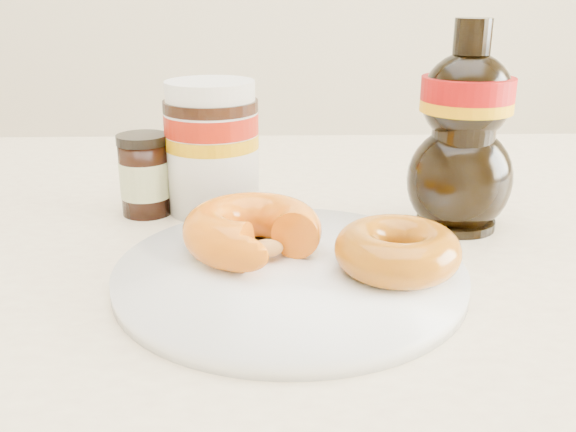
{
  "coord_description": "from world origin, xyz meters",
  "views": [
    {
      "loc": [
        0.02,
        -0.4,
        0.96
      ],
      "look_at": [
        0.03,
        0.1,
        0.79
      ],
      "focal_mm": 40.0,
      "sensor_mm": 36.0,
      "label": 1
    }
  ],
  "objects_px": {
    "dining_table": "(252,340)",
    "plate": "(290,273)",
    "donut_whole": "(397,250)",
    "nutella_jar": "(212,142)",
    "dark_jar": "(145,176)",
    "donut_bitten": "(252,230)",
    "syrup_bottle": "(464,128)"
  },
  "relations": [
    {
      "from": "dining_table",
      "to": "donut_whole",
      "type": "distance_m",
      "value": 0.17
    },
    {
      "from": "donut_whole",
      "to": "nutella_jar",
      "type": "height_order",
      "value": "nutella_jar"
    },
    {
      "from": "dining_table",
      "to": "dark_jar",
      "type": "height_order",
      "value": "dark_jar"
    },
    {
      "from": "dining_table",
      "to": "syrup_bottle",
      "type": "height_order",
      "value": "syrup_bottle"
    },
    {
      "from": "syrup_bottle",
      "to": "dark_jar",
      "type": "bearing_deg",
      "value": 171.37
    },
    {
      "from": "donut_bitten",
      "to": "syrup_bottle",
      "type": "relative_size",
      "value": 0.58
    },
    {
      "from": "nutella_jar",
      "to": "dark_jar",
      "type": "height_order",
      "value": "nutella_jar"
    },
    {
      "from": "donut_bitten",
      "to": "syrup_bottle",
      "type": "xyz_separation_m",
      "value": [
        0.19,
        0.09,
        0.06
      ]
    },
    {
      "from": "plate",
      "to": "syrup_bottle",
      "type": "relative_size",
      "value": 1.42
    },
    {
      "from": "plate",
      "to": "nutella_jar",
      "type": "bearing_deg",
      "value": 112.75
    },
    {
      "from": "plate",
      "to": "donut_bitten",
      "type": "relative_size",
      "value": 2.42
    },
    {
      "from": "donut_bitten",
      "to": "dark_jar",
      "type": "bearing_deg",
      "value": 146.77
    },
    {
      "from": "nutella_jar",
      "to": "donut_bitten",
      "type": "bearing_deg",
      "value": -73.58
    },
    {
      "from": "plate",
      "to": "donut_bitten",
      "type": "bearing_deg",
      "value": 137.77
    },
    {
      "from": "donut_bitten",
      "to": "nutella_jar",
      "type": "relative_size",
      "value": 0.85
    },
    {
      "from": "donut_whole",
      "to": "dining_table",
      "type": "bearing_deg",
      "value": 149.62
    },
    {
      "from": "dining_table",
      "to": "dark_jar",
      "type": "xyz_separation_m",
      "value": [
        -0.1,
        0.11,
        0.12
      ]
    },
    {
      "from": "donut_bitten",
      "to": "syrup_bottle",
      "type": "bearing_deg",
      "value": 43.23
    },
    {
      "from": "dining_table",
      "to": "plate",
      "type": "distance_m",
      "value": 0.11
    },
    {
      "from": "dining_table",
      "to": "syrup_bottle",
      "type": "relative_size",
      "value": 7.47
    },
    {
      "from": "donut_whole",
      "to": "dark_jar",
      "type": "distance_m",
      "value": 0.28
    },
    {
      "from": "donut_whole",
      "to": "nutella_jar",
      "type": "bearing_deg",
      "value": 129.75
    },
    {
      "from": "plate",
      "to": "donut_whole",
      "type": "relative_size",
      "value": 2.84
    },
    {
      "from": "donut_bitten",
      "to": "nutella_jar",
      "type": "height_order",
      "value": "nutella_jar"
    },
    {
      "from": "donut_bitten",
      "to": "plate",
      "type": "bearing_deg",
      "value": -24.34
    },
    {
      "from": "plate",
      "to": "donut_whole",
      "type": "distance_m",
      "value": 0.08
    },
    {
      "from": "dining_table",
      "to": "plate",
      "type": "bearing_deg",
      "value": -59.12
    },
    {
      "from": "plate",
      "to": "nutella_jar",
      "type": "relative_size",
      "value": 2.07
    },
    {
      "from": "dining_table",
      "to": "donut_bitten",
      "type": "relative_size",
      "value": 12.78
    },
    {
      "from": "donut_bitten",
      "to": "dining_table",
      "type": "bearing_deg",
      "value": 115.03
    },
    {
      "from": "donut_bitten",
      "to": "nutella_jar",
      "type": "xyz_separation_m",
      "value": [
        -0.04,
        0.14,
        0.04
      ]
    },
    {
      "from": "nutella_jar",
      "to": "syrup_bottle",
      "type": "xyz_separation_m",
      "value": [
        0.23,
        -0.05,
        0.02
      ]
    }
  ]
}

